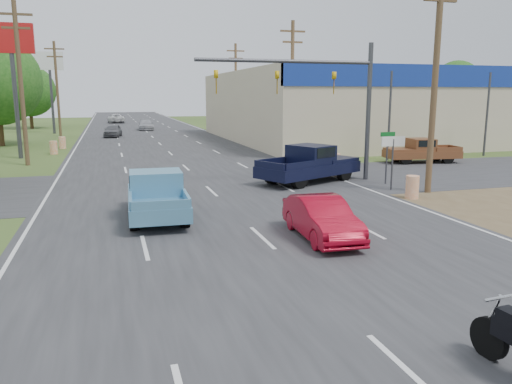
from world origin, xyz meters
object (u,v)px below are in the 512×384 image
object	(u,v)px
red_convertible	(322,219)
distant_car_grey	(113,131)
distant_car_white	(116,119)
brown_pickup	(420,151)
blue_pickup	(156,194)
navy_pickup	(311,163)
distant_car_silver	(146,125)

from	to	relation	value
red_convertible	distant_car_grey	world-z (taller)	distant_car_grey
distant_car_white	brown_pickup	bearing A→B (deg)	103.95
distant_car_grey	brown_pickup	bearing A→B (deg)	-46.01
blue_pickup	brown_pickup	world-z (taller)	blue_pickup
navy_pickup	distant_car_white	bearing A→B (deg)	162.33
red_convertible	brown_pickup	bearing A→B (deg)	49.55
blue_pickup	distant_car_silver	size ratio (longest dim) A/B	1.15
brown_pickup	blue_pickup	bearing A→B (deg)	127.99
red_convertible	distant_car_silver	size ratio (longest dim) A/B	0.86
brown_pickup	distant_car_grey	distance (m)	33.23
red_convertible	navy_pickup	xyz separation A→B (m)	(3.68, 9.73, 0.31)
navy_pickup	distant_car_white	xyz separation A→B (m)	(-8.67, 60.31, -0.26)
brown_pickup	distant_car_white	world-z (taller)	brown_pickup
blue_pickup	distant_car_white	size ratio (longest dim) A/B	1.04
distant_car_silver	blue_pickup	bearing A→B (deg)	-91.25
navy_pickup	distant_car_silver	distance (m)	42.29
brown_pickup	distant_car_grey	bearing A→B (deg)	43.73
blue_pickup	distant_car_silver	bearing A→B (deg)	88.40
brown_pickup	distant_car_silver	distance (m)	40.05
brown_pickup	distant_car_silver	bearing A→B (deg)	30.46
brown_pickup	distant_car_white	distance (m)	58.45
red_convertible	blue_pickup	size ratio (longest dim) A/B	0.75
blue_pickup	red_convertible	bearing A→B (deg)	-40.67
brown_pickup	distant_car_grey	size ratio (longest dim) A/B	1.27
navy_pickup	distant_car_silver	xyz separation A→B (m)	(-5.26, 41.96, -0.30)
navy_pickup	distant_car_silver	size ratio (longest dim) A/B	1.34
distant_car_grey	red_convertible	bearing A→B (deg)	-73.50
navy_pickup	distant_car_grey	world-z (taller)	navy_pickup
distant_car_grey	distant_car_silver	xyz separation A→B (m)	(4.17, 10.01, -0.01)
distant_car_grey	distant_car_white	size ratio (longest dim) A/B	0.79
brown_pickup	distant_car_silver	size ratio (longest dim) A/B	1.10
red_convertible	brown_pickup	distance (m)	19.86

